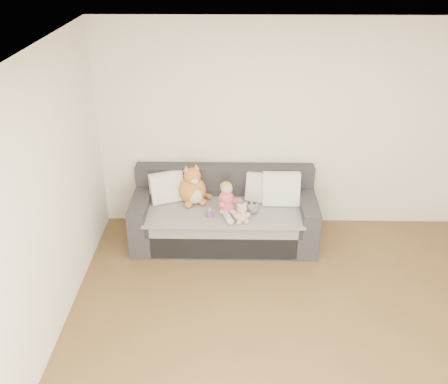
# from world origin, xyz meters

# --- Properties ---
(room_shell) EXTENTS (5.00, 5.00, 5.00)m
(room_shell) POSITION_xyz_m (0.00, 0.42, 1.30)
(room_shell) COLOR brown
(room_shell) RESTS_ON ground
(sofa) EXTENTS (2.20, 0.94, 0.85)m
(sofa) POSITION_xyz_m (-0.70, 2.06, 0.31)
(sofa) COLOR #28282D
(sofa) RESTS_ON ground
(cushion_left) EXTENTS (0.44, 0.32, 0.38)m
(cushion_left) POSITION_xyz_m (-1.40, 2.15, 0.66)
(cushion_left) COLOR silver
(cushion_left) RESTS_ON sofa
(cushion_right_back) EXTENTS (0.42, 0.30, 0.36)m
(cushion_right_back) POSITION_xyz_m (-0.24, 2.17, 0.65)
(cushion_right_back) COLOR silver
(cushion_right_back) RESTS_ON sofa
(cushion_right_front) EXTENTS (0.44, 0.20, 0.42)m
(cushion_right_front) POSITION_xyz_m (-0.02, 2.10, 0.67)
(cushion_right_front) COLOR silver
(cushion_right_front) RESTS_ON sofa
(toddler) EXTENTS (0.30, 0.40, 0.40)m
(toddler) POSITION_xyz_m (-0.66, 1.86, 0.64)
(toddler) COLOR #CD4F48
(toddler) RESTS_ON sofa
(plush_cat) EXTENTS (0.41, 0.41, 0.51)m
(plush_cat) POSITION_xyz_m (-1.08, 2.13, 0.66)
(plush_cat) COLOR #AC7526
(plush_cat) RESTS_ON sofa
(teddy_bear) EXTENTS (0.19, 0.15, 0.25)m
(teddy_bear) POSITION_xyz_m (-0.50, 1.67, 0.57)
(teddy_bear) COLOR tan
(teddy_bear) RESTS_ON sofa
(plush_cow) EXTENTS (0.15, 0.23, 0.19)m
(plush_cow) POSITION_xyz_m (-0.38, 1.87, 0.55)
(plush_cow) COLOR white
(plush_cow) RESTS_ON sofa
(sippy_cup) EXTENTS (0.11, 0.07, 0.12)m
(sippy_cup) POSITION_xyz_m (-0.87, 1.78, 0.54)
(sippy_cup) COLOR purple
(sippy_cup) RESTS_ON sofa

